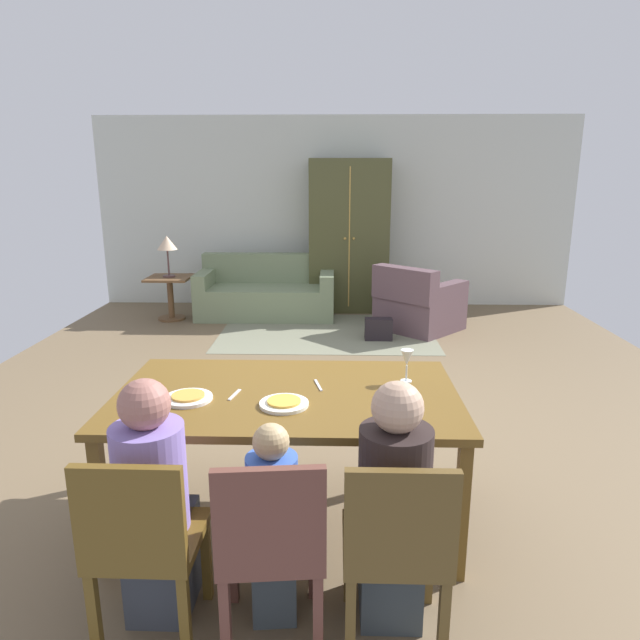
{
  "coord_description": "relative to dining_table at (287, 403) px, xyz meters",
  "views": [
    {
      "loc": [
        0.01,
        -4.23,
        1.89
      ],
      "look_at": [
        -0.1,
        -0.22,
        0.85
      ],
      "focal_mm": 31.58,
      "sensor_mm": 36.0,
      "label": 1
    }
  ],
  "objects": [
    {
      "name": "ground_plane",
      "position": [
        0.24,
        2.14,
        -0.71
      ],
      "size": [
        6.87,
        6.65,
        0.02
      ],
      "primitive_type": "cube",
      "color": "brown"
    },
    {
      "name": "back_wall",
      "position": [
        0.24,
        5.52,
        0.65
      ],
      "size": [
        6.87,
        0.1,
        2.7
      ],
      "primitive_type": "cube",
      "color": "silver",
      "rests_on": "ground_plane"
    },
    {
      "name": "dining_table",
      "position": [
        0.0,
        0.0,
        0.0
      ],
      "size": [
        1.83,
        1.07,
        0.76
      ],
      "color": "brown",
      "rests_on": "ground_plane"
    },
    {
      "name": "plate_near_man",
      "position": [
        -0.5,
        -0.12,
        0.07
      ],
      "size": [
        0.25,
        0.25,
        0.02
      ],
      "primitive_type": "cylinder",
      "color": "white",
      "rests_on": "dining_table"
    },
    {
      "name": "pizza_near_man",
      "position": [
        -0.5,
        -0.12,
        0.09
      ],
      "size": [
        0.17,
        0.17,
        0.01
      ],
      "primitive_type": "cylinder",
      "color": "gold",
      "rests_on": "plate_near_man"
    },
    {
      "name": "plate_near_child",
      "position": [
        0.0,
        -0.18,
        0.07
      ],
      "size": [
        0.25,
        0.25,
        0.02
      ],
      "primitive_type": "cylinder",
      "color": "white",
      "rests_on": "dining_table"
    },
    {
      "name": "pizza_near_child",
      "position": [
        0.0,
        -0.18,
        0.09
      ],
      "size": [
        0.17,
        0.17,
        0.01
      ],
      "primitive_type": "cylinder",
      "color": "gold",
      "rests_on": "plate_near_child"
    },
    {
      "name": "wine_glass",
      "position": [
        0.66,
        0.18,
        0.2
      ],
      "size": [
        0.07,
        0.07,
        0.19
      ],
      "color": "silver",
      "rests_on": "dining_table"
    },
    {
      "name": "fork",
      "position": [
        -0.27,
        -0.05,
        0.07
      ],
      "size": [
        0.05,
        0.15,
        0.01
      ],
      "primitive_type": "cube",
      "rotation": [
        0.0,
        0.0,
        -0.22
      ],
      "color": "silver",
      "rests_on": "dining_table"
    },
    {
      "name": "knife",
      "position": [
        0.16,
        0.1,
        0.07
      ],
      "size": [
        0.05,
        0.17,
        0.01
      ],
      "primitive_type": "cube",
      "rotation": [
        0.0,
        0.0,
        0.23
      ],
      "color": "silver",
      "rests_on": "dining_table"
    },
    {
      "name": "dining_chair_man",
      "position": [
        -0.5,
        -0.89,
        -0.2
      ],
      "size": [
        0.42,
        0.42,
        0.87
      ],
      "color": "brown",
      "rests_on": "ground_plane"
    },
    {
      "name": "person_man",
      "position": [
        -0.5,
        -0.72,
        -0.18
      ],
      "size": [
        0.3,
        0.4,
        1.11
      ],
      "color": "#3A3F49",
      "rests_on": "ground_plane"
    },
    {
      "name": "dining_chair_child",
      "position": [
        0.01,
        -0.89,
        -0.2
      ],
      "size": [
        0.46,
        0.46,
        0.87
      ],
      "color": "brown",
      "rests_on": "ground_plane"
    },
    {
      "name": "person_child",
      "position": [
        -0.0,
        -0.72,
        -0.26
      ],
      "size": [
        0.22,
        0.3,
        0.92
      ],
      "color": "#374045",
      "rests_on": "ground_plane"
    },
    {
      "name": "dining_chair_woman",
      "position": [
        0.5,
        -0.89,
        -0.2
      ],
      "size": [
        0.42,
        0.42,
        0.87
      ],
      "color": "brown",
      "rests_on": "ground_plane"
    },
    {
      "name": "person_woman",
      "position": [
        0.5,
        -0.72,
        -0.18
      ],
      "size": [
        0.3,
        0.4,
        1.11
      ],
      "color": "#323B42",
      "rests_on": "ground_plane"
    },
    {
      "name": "area_rug",
      "position": [
        0.15,
        3.87,
        -0.69
      ],
      "size": [
        2.6,
        1.8,
        0.01
      ],
      "primitive_type": "cube",
      "color": "slate",
      "rests_on": "ground_plane"
    },
    {
      "name": "couch",
      "position": [
        -0.68,
        4.72,
        -0.39
      ],
      "size": [
        1.84,
        0.86,
        0.82
      ],
      "color": "gray",
      "rests_on": "ground_plane"
    },
    {
      "name": "armchair",
      "position": [
        1.28,
        4.03,
        -0.38
      ],
      "size": [
        1.21,
        1.21,
        0.82
      ],
      "color": "#563F46",
      "rests_on": "ground_plane"
    },
    {
      "name": "armoire",
      "position": [
        0.44,
        5.13,
        0.35
      ],
      "size": [
        1.1,
        0.59,
        2.1
      ],
      "color": "#464726",
      "rests_on": "ground_plane"
    },
    {
      "name": "side_table",
      "position": [
        -1.94,
        4.47,
        -0.32
      ],
      "size": [
        0.56,
        0.56,
        0.58
      ],
      "color": "brown",
      "rests_on": "ground_plane"
    },
    {
      "name": "table_lamp",
      "position": [
        -1.94,
        4.47,
        0.31
      ],
      "size": [
        0.26,
        0.26,
        0.54
      ],
      "color": "brown",
      "rests_on": "side_table"
    },
    {
      "name": "handbag",
      "position": [
        0.77,
        3.57,
        -0.57
      ],
      "size": [
        0.32,
        0.16,
        0.26
      ],
      "primitive_type": "cube",
      "color": "black",
      "rests_on": "ground_plane"
    }
  ]
}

